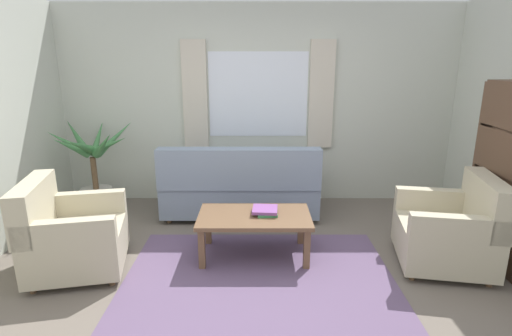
# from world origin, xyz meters

# --- Properties ---
(ground_plane) EXTENTS (6.24, 6.24, 0.00)m
(ground_plane) POSITION_xyz_m (0.00, 0.00, 0.00)
(ground_plane) COLOR #6B6056
(wall_back) EXTENTS (5.32, 0.12, 2.60)m
(wall_back) POSITION_xyz_m (0.00, 2.26, 1.30)
(wall_back) COLOR beige
(wall_back) RESTS_ON ground_plane
(window_with_curtains) EXTENTS (1.98, 0.07, 1.40)m
(window_with_curtains) POSITION_xyz_m (0.00, 2.18, 1.45)
(window_with_curtains) COLOR white
(area_rug) EXTENTS (2.42, 1.94, 0.01)m
(area_rug) POSITION_xyz_m (0.00, 0.00, 0.01)
(area_rug) COLOR #604C6B
(area_rug) RESTS_ON ground_plane
(couch) EXTENTS (1.90, 0.82, 0.92)m
(couch) POSITION_xyz_m (-0.23, 1.57, 0.37)
(couch) COLOR gray
(couch) RESTS_ON ground_plane
(armchair_left) EXTENTS (0.97, 0.99, 0.88)m
(armchair_left) POSITION_xyz_m (-1.74, 0.23, 0.35)
(armchair_left) COLOR #BCB293
(armchair_left) RESTS_ON ground_plane
(armchair_right) EXTENTS (0.95, 0.97, 0.88)m
(armchair_right) POSITION_xyz_m (1.81, 0.33, 0.35)
(armchair_right) COLOR #BCB293
(armchair_right) RESTS_ON ground_plane
(coffee_table) EXTENTS (1.10, 0.64, 0.44)m
(coffee_table) POSITION_xyz_m (-0.04, 0.51, 0.38)
(coffee_table) COLOR brown
(coffee_table) RESTS_ON ground_plane
(book_stack_on_table) EXTENTS (0.26, 0.26, 0.05)m
(book_stack_on_table) POSITION_xyz_m (0.07, 0.55, 0.47)
(book_stack_on_table) COLOR #387F4C
(book_stack_on_table) RESTS_ON coffee_table
(potted_plant) EXTENTS (1.02, 1.16, 1.17)m
(potted_plant) POSITION_xyz_m (-2.08, 1.72, 0.53)
(potted_plant) COLOR #B7B2A8
(potted_plant) RESTS_ON ground_plane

